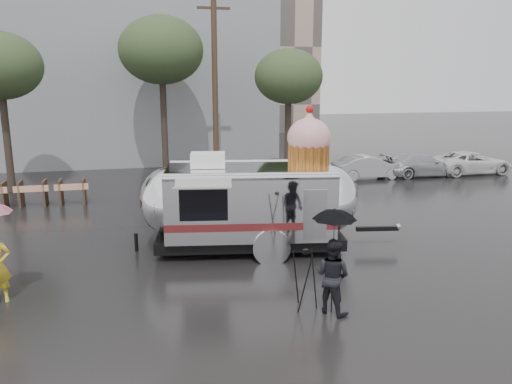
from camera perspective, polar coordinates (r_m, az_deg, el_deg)
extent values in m
plane|color=black|center=(12.13, -5.77, -11.25)|extent=(120.00, 120.00, 0.00)
cylinder|color=black|center=(16.17, 1.40, -5.00)|extent=(3.27, 3.27, 0.01)
cube|color=gray|center=(35.14, -18.32, 14.61)|extent=(22.00, 12.00, 13.00)
cylinder|color=#473323|center=(25.32, -4.71, 11.67)|extent=(0.28, 0.28, 9.00)
cube|color=#473323|center=(25.54, -4.87, 20.22)|extent=(1.60, 0.12, 0.12)
cylinder|color=#382D26|center=(24.73, -26.70, 6.71)|extent=(0.32, 0.32, 5.85)
cylinder|color=#382D26|center=(26.09, -10.51, 9.06)|extent=(0.32, 0.32, 6.75)
ellipsoid|color=#2B3E20|center=(26.09, -10.78, 15.64)|extent=(4.20, 4.20, 3.30)
cylinder|color=#382D26|center=(25.23, 3.68, 7.59)|extent=(0.32, 0.32, 5.40)
ellipsoid|color=#2B3E20|center=(25.13, 3.75, 13.05)|extent=(3.36, 3.36, 2.64)
cube|color=#473323|center=(22.08, -26.78, -0.24)|extent=(0.08, 0.80, 1.00)
cube|color=#473323|center=(21.95, -25.26, -0.16)|extent=(0.08, 0.80, 1.00)
cube|color=#473323|center=(21.78, -22.94, -0.05)|extent=(0.08, 0.80, 1.00)
cube|color=#E5590C|center=(21.45, -24.34, 0.33)|extent=(1.30, 0.04, 0.25)
cube|color=#473323|center=(21.69, -21.38, 0.03)|extent=(0.08, 0.80, 1.00)
cube|color=#473323|center=(21.58, -19.02, 0.16)|extent=(0.08, 0.80, 1.00)
cube|color=#E5590C|center=(21.21, -20.37, 0.54)|extent=(1.30, 0.04, 0.25)
imported|color=silver|center=(24.86, 6.50, 2.81)|extent=(4.00, 1.80, 1.40)
imported|color=#B2B2B7|center=(26.03, 12.73, 3.02)|extent=(4.00, 1.80, 1.40)
imported|color=#B2B2B7|center=(27.47, 18.37, 3.22)|extent=(4.20, 1.80, 1.44)
imported|color=silver|center=(29.15, 23.40, 3.39)|extent=(4.40, 1.90, 1.50)
cube|color=silver|center=(14.56, -0.77, -0.86)|extent=(5.07, 3.22, 1.93)
ellipsoid|color=silver|center=(14.87, 8.36, -0.71)|extent=(2.00, 2.70, 1.93)
ellipsoid|color=silver|center=(14.62, -10.04, -1.00)|extent=(2.00, 2.70, 1.93)
cube|color=black|center=(14.86, -0.75, -5.09)|extent=(5.65, 3.01, 0.32)
cylinder|color=black|center=(13.85, 1.74, -6.43)|extent=(0.78, 0.36, 0.75)
cylinder|color=black|center=(15.95, 0.95, -3.85)|extent=(0.78, 0.36, 0.75)
cylinder|color=silver|center=(13.70, 1.80, -6.42)|extent=(1.03, 0.28, 1.03)
cube|color=black|center=(15.50, 13.69, -4.09)|extent=(1.29, 0.34, 0.13)
sphere|color=silver|center=(15.69, 15.95, -3.81)|extent=(0.20, 0.20, 0.17)
cylinder|color=black|center=(15.09, -13.53, -5.61)|extent=(0.12, 0.12, 0.54)
cube|color=#531719|center=(13.50, -0.47, -4.07)|extent=(4.66, 0.81, 0.21)
cube|color=#531719|center=(15.87, -1.01, -1.53)|extent=(4.66, 0.81, 0.21)
cube|color=black|center=(13.30, -6.02, -1.52)|extent=(1.28, 0.24, 0.86)
cube|color=#A6A59B|center=(12.93, -6.11, 0.51)|extent=(1.57, 0.78, 0.15)
cube|color=silver|center=(13.60, 6.78, -2.62)|extent=(0.64, 0.14, 1.40)
cube|color=white|center=(14.31, -5.51, 3.66)|extent=(1.07, 0.85, 0.41)
cylinder|color=#C3742E|center=(14.51, 6.03, 4.20)|extent=(1.29, 1.29, 0.64)
ellipsoid|color=#F6A9AD|center=(14.44, 6.07, 6.22)|extent=(1.43, 1.43, 1.12)
cone|color=#F6A9AD|center=(14.39, 6.12, 8.43)|extent=(0.62, 0.62, 0.43)
sphere|color=red|center=(14.38, 6.15, 9.37)|extent=(0.25, 0.25, 0.21)
imported|color=black|center=(10.90, 8.73, -9.45)|extent=(0.83, 0.90, 1.65)
imported|color=black|center=(10.54, 8.93, -3.84)|extent=(1.13, 1.13, 0.77)
cylinder|color=black|center=(10.90, 8.73, -9.45)|extent=(0.02, 0.02, 1.65)
cylinder|color=black|center=(11.18, 6.65, -9.81)|extent=(0.08, 0.30, 1.31)
cylinder|color=black|center=(11.18, 4.58, -9.77)|extent=(0.24, 0.21, 1.31)
cylinder|color=black|center=(10.86, 5.63, -10.49)|extent=(0.29, 0.12, 1.31)
cube|color=black|center=(10.83, 5.70, -6.78)|extent=(0.13, 0.11, 0.09)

